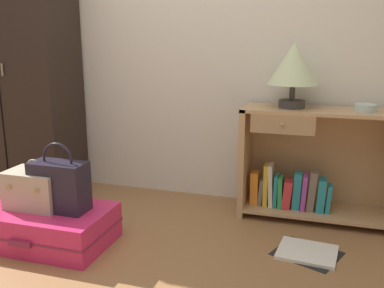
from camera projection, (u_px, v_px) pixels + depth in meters
name	position (u px, v px, depth m)	size (l,w,h in m)	color
back_wall	(191.00, 23.00, 3.13)	(6.40, 0.10, 2.60)	silver
wardrobe	(18.00, 67.00, 3.31)	(0.86, 0.47, 1.94)	black
bookshelf	(311.00, 166.00, 2.87)	(1.00, 0.37, 0.75)	tan
table_lamp	(294.00, 66.00, 2.75)	(0.33, 0.33, 0.42)	#3D3838
bowl	(365.00, 108.00, 2.67)	(0.13, 0.13, 0.04)	silver
suitcase_large	(47.00, 226.00, 2.54)	(0.76, 0.49, 0.22)	#DB2860
train_case	(36.00, 189.00, 2.52)	(0.33, 0.23, 0.29)	#B7A88E
handbag	(60.00, 186.00, 2.46)	(0.32, 0.16, 0.40)	#231E2D
open_book_on_floor	(307.00, 252.00, 2.43)	(0.42, 0.40, 0.02)	white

